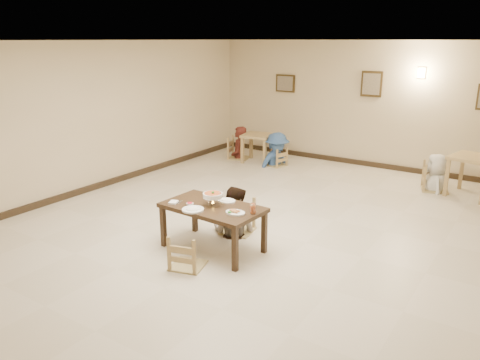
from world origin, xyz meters
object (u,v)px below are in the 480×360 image
Objects in this scene: main_diner at (234,187)px; bg_table_left at (258,139)px; bg_chair_ll at (239,138)px; bg_chair_lr at (277,149)px; curry_warmer at (213,195)px; chair_near at (187,235)px; main_table at (213,211)px; bg_diner_c at (439,154)px; bg_diner_b at (277,133)px; bg_table_right at (474,163)px; bg_chair_rl at (437,165)px; drink_glass at (253,209)px; bg_diner_a at (239,127)px; chair_far at (238,202)px.

bg_table_left is (-2.08, 4.13, -0.21)m from main_diner.
bg_chair_lr is at bearing -111.66° from bg_chair_ll.
curry_warmer is at bearing 34.12° from bg_chair_lr.
main_table is at bearing -102.62° from chair_near.
bg_diner_c is (2.22, 4.17, -0.01)m from main_diner.
curry_warmer is at bearing 89.61° from main_diner.
main_diner is 4.33m from bg_diner_b.
bg_table_right is at bearing -107.30° from bg_chair_ll.
chair_near is 0.57× the size of bg_diner_b.
main_diner is at bearing -124.95° from bg_table_right.
bg_diner_c is (4.89, 0.02, 0.24)m from bg_chair_ll.
main_table is 1.81× the size of bg_table_left.
bg_table_right is (2.77, 5.45, 0.21)m from chair_near.
bg_chair_rl is at bearing -127.35° from chair_near.
chair_near is at bearing -131.70° from drink_glass.
drink_glass is at bearing -148.15° from chair_near.
chair_near is 0.55× the size of bg_diner_a.
bg_chair_rl is (-0.67, 0.03, -0.13)m from bg_table_right.
drink_glass is at bearing 8.64° from bg_diner_a.
bg_diner_a is (-2.69, 4.07, 0.34)m from chair_far.
bg_diner_a is at bearing -78.77° from bg_chair_lr.
bg_chair_lr is (0.59, -0.07, -0.15)m from bg_table_left.
curry_warmer is at bearing -120.42° from bg_table_right.
bg_table_right is at bearing 59.58° from curry_warmer.
bg_chair_lr is at bearing 115.54° from drink_glass.
bg_diner_b reaches higher than bg_chair_ll.
bg_diner_c is at bearing 63.22° from bg_diner_a.
bg_diner_c reaches higher than bg_table_left.
bg_diner_a is at bearing -64.47° from main_diner.
main_diner is (-0.13, 1.31, 0.32)m from chair_near.
bg_diner_a is (-2.67, 4.15, 0.06)m from main_diner.
curry_warmer is 0.33× the size of bg_table_right.
drink_glass is 5.53m from bg_table_left.
bg_diner_c is (2.10, 5.48, 0.30)m from chair_near.
bg_chair_rl is (2.10, 5.48, 0.07)m from chair_near.
bg_diner_c reaches higher than chair_near.
chair_near is (0.04, -0.64, -0.14)m from main_table.
bg_chair_ll reaches higher than drink_glass.
chair_near is 1.08× the size of bg_chair_lr.
bg_chair_ll reaches higher than curry_warmer.
main_diner is 0.93× the size of bg_diner_a.
bg_table_right is (2.87, 4.06, 0.17)m from chair_far.
bg_chair_ll is 1.19m from bg_chair_lr.
bg_table_right is (2.81, 4.81, 0.07)m from main_table.
bg_table_right is 5.57m from bg_chair_ll.
main_table is 1.39× the size of bg_chair_rl.
drink_glass is (0.75, -0.62, -0.03)m from main_diner.
curry_warmer is (-0.01, 0.02, 0.23)m from main_table.
bg_diner_c reaches higher than curry_warmer.
bg_chair_ll is (-2.69, 4.07, 0.03)m from chair_far.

